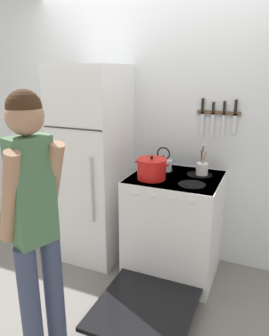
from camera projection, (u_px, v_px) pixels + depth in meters
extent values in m
plane|color=slate|center=(155.00, 246.00, 3.54)|extent=(14.00, 14.00, 0.00)
cube|color=silver|center=(158.00, 129.00, 3.20)|extent=(10.00, 0.06, 2.55)
cube|color=white|center=(93.00, 165.00, 3.18)|extent=(0.59, 0.66, 1.88)
cube|color=#2D2D2D|center=(72.00, 129.00, 2.77)|extent=(0.58, 0.01, 0.01)
cylinder|color=#B2B5BA|center=(92.00, 190.00, 2.84)|extent=(0.02, 0.02, 0.60)
cube|color=white|center=(174.00, 225.00, 2.99)|extent=(0.78, 0.69, 0.94)
cube|color=black|center=(176.00, 178.00, 2.85)|extent=(0.76, 0.68, 0.02)
cube|color=black|center=(163.00, 243.00, 2.71)|extent=(0.68, 0.05, 0.72)
cylinder|color=black|center=(151.00, 179.00, 2.79)|extent=(0.22, 0.22, 0.01)
cylinder|color=black|center=(192.00, 184.00, 2.66)|extent=(0.22, 0.22, 0.01)
cylinder|color=black|center=(162.00, 170.00, 3.04)|extent=(0.22, 0.22, 0.01)
cylinder|color=black|center=(199.00, 175.00, 2.91)|extent=(0.22, 0.22, 0.01)
cylinder|color=silver|center=(135.00, 194.00, 2.64)|extent=(0.04, 0.02, 0.04)
cylinder|color=silver|center=(153.00, 197.00, 2.58)|extent=(0.04, 0.02, 0.04)
cylinder|color=silver|center=(172.00, 200.00, 2.52)|extent=(0.04, 0.02, 0.04)
cylinder|color=silver|center=(192.00, 203.00, 2.47)|extent=(0.04, 0.02, 0.04)
cube|color=black|center=(144.00, 309.00, 2.45)|extent=(0.72, 0.76, 0.04)
cube|color=#99999E|center=(171.00, 234.00, 2.92)|extent=(0.64, 0.38, 0.01)
cylinder|color=red|center=(152.00, 170.00, 2.77)|extent=(0.24, 0.24, 0.16)
cylinder|color=red|center=(152.00, 160.00, 2.75)|extent=(0.26, 0.26, 0.02)
sphere|color=black|center=(152.00, 157.00, 2.74)|extent=(0.03, 0.03, 0.03)
cylinder|color=red|center=(137.00, 162.00, 2.81)|extent=(0.03, 0.02, 0.02)
cylinder|color=red|center=(167.00, 165.00, 2.70)|extent=(0.03, 0.02, 0.02)
cylinder|color=silver|center=(163.00, 165.00, 3.02)|extent=(0.16, 0.16, 0.10)
cone|color=silver|center=(163.00, 159.00, 3.00)|extent=(0.15, 0.15, 0.02)
sphere|color=black|center=(163.00, 156.00, 3.00)|extent=(0.02, 0.02, 0.02)
cone|color=silver|center=(171.00, 165.00, 2.99)|extent=(0.09, 0.03, 0.08)
torus|color=black|center=(163.00, 154.00, 2.99)|extent=(0.13, 0.01, 0.13)
cylinder|color=silver|center=(202.00, 169.00, 2.89)|extent=(0.10, 0.10, 0.10)
cylinder|color=#9E7547|center=(203.00, 162.00, 2.86)|extent=(0.05, 0.03, 0.19)
cylinder|color=#232326|center=(203.00, 160.00, 2.85)|extent=(0.03, 0.03, 0.23)
cylinder|color=#B2B5BA|center=(203.00, 159.00, 2.85)|extent=(0.03, 0.03, 0.26)
cylinder|color=#4C4C51|center=(202.00, 161.00, 2.87)|extent=(0.03, 0.04, 0.21)
cylinder|color=#C63D33|center=(202.00, 162.00, 2.87)|extent=(0.01, 0.05, 0.19)
cylinder|color=#38425B|center=(31.00, 309.00, 2.01)|extent=(0.12, 0.12, 0.85)
cylinder|color=#38425B|center=(54.00, 296.00, 2.13)|extent=(0.12, 0.12, 0.85)
cube|color=#47704C|center=(32.00, 192.00, 1.85)|extent=(0.21, 0.27, 0.64)
cylinder|color=#A87A5B|center=(10.00, 198.00, 1.76)|extent=(0.27, 0.17, 0.57)
cylinder|color=#A87A5B|center=(52.00, 186.00, 1.94)|extent=(0.27, 0.17, 0.57)
sphere|color=#A87A5B|center=(25.00, 116.00, 1.73)|extent=(0.21, 0.21, 0.21)
sphere|color=#382314|center=(24.00, 107.00, 1.71)|extent=(0.19, 0.19, 0.19)
cube|color=brown|center=(219.00, 113.00, 2.89)|extent=(0.38, 0.02, 0.03)
cube|color=silver|center=(202.00, 124.00, 2.97)|extent=(0.03, 0.00, 0.21)
cube|color=black|center=(203.00, 105.00, 2.91)|extent=(0.02, 0.02, 0.12)
cube|color=silver|center=(212.00, 126.00, 2.93)|extent=(0.03, 0.00, 0.23)
cube|color=black|center=(213.00, 107.00, 2.88)|extent=(0.02, 0.02, 0.09)
cube|color=silver|center=(223.00, 125.00, 2.89)|extent=(0.02, 0.00, 0.21)
cube|color=black|center=(224.00, 107.00, 2.85)|extent=(0.02, 0.02, 0.11)
cube|color=silver|center=(234.00, 124.00, 2.85)|extent=(0.03, 0.00, 0.17)
cube|color=black|center=(236.00, 107.00, 2.81)|extent=(0.02, 0.02, 0.12)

